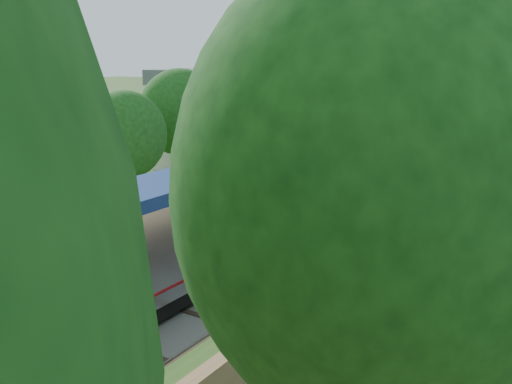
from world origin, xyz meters
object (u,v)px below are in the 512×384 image
Objects in this scene: station_building at (212,119)px; signal_gantry at (493,98)px; lamppost_far at (84,235)px; signal_platform at (74,202)px; train at (498,108)px; signal_farside at (454,145)px.

signal_gantry is at bearing 56.62° from station_building.
lamppost_far is at bearing -65.20° from station_building.
signal_platform is (0.91, -1.13, 1.77)m from lamppost_far.
signal_farside is at bearing -82.52° from train.
signal_farside is at bearing 63.86° from signal_platform.
signal_platform is 0.83× the size of signal_farside.
train is 64.72m from lamppost_far.
station_building reaches higher than signal_farside.
signal_platform is at bearing -64.41° from station_building.
train is at bearing 71.80° from station_building.
signal_farside is (20.20, -4.63, 0.27)m from station_building.
signal_platform reaches higher than train.
signal_farside is at bearing -12.90° from station_building.
signal_gantry is 2.12× the size of lamppost_far.
signal_platform is 20.66m from signal_farside.
train is at bearing 86.62° from lamppost_far.
signal_farside is at bearing 60.11° from lamppost_far.
lamppost_far is (-3.81, -64.61, -0.13)m from train.
signal_platform is (-2.90, -65.74, 1.64)m from train.
signal_gantry is 1.46× the size of signal_platform.
signal_platform reaches higher than lamppost_far.
station_building is at bearing 167.10° from signal_farside.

